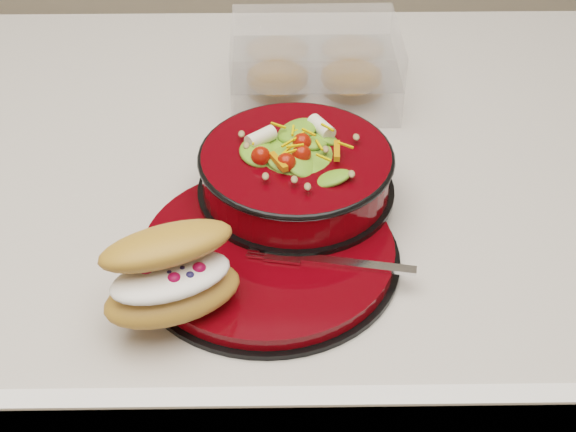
{
  "coord_description": "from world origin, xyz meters",
  "views": [
    {
      "loc": [
        -0.18,
        -0.78,
        1.45
      ],
      "look_at": [
        -0.17,
        -0.17,
        0.94
      ],
      "focal_mm": 50.0,
      "sensor_mm": 36.0,
      "label": 1
    }
  ],
  "objects_px": {
    "salad_bowl": "(296,166)",
    "island_counter": "(397,386)",
    "croissant": "(172,274)",
    "fork": "(334,262)",
    "dinner_plate": "(269,252)",
    "pastry_box": "(315,66)"
  },
  "relations": [
    {
      "from": "dinner_plate",
      "to": "salad_bowl",
      "type": "relative_size",
      "value": 1.25
    },
    {
      "from": "salad_bowl",
      "to": "island_counter",
      "type": "bearing_deg",
      "value": 32.25
    },
    {
      "from": "dinner_plate",
      "to": "pastry_box",
      "type": "distance_m",
      "value": 0.32
    },
    {
      "from": "island_counter",
      "to": "fork",
      "type": "xyz_separation_m",
      "value": [
        -0.13,
        -0.22,
        0.47
      ]
    },
    {
      "from": "pastry_box",
      "to": "salad_bowl",
      "type": "bearing_deg",
      "value": -97.79
    },
    {
      "from": "fork",
      "to": "island_counter",
      "type": "bearing_deg",
      "value": -20.07
    },
    {
      "from": "fork",
      "to": "pastry_box",
      "type": "relative_size",
      "value": 0.7
    },
    {
      "from": "croissant",
      "to": "pastry_box",
      "type": "bearing_deg",
      "value": 47.95
    },
    {
      "from": "dinner_plate",
      "to": "croissant",
      "type": "relative_size",
      "value": 1.86
    },
    {
      "from": "dinner_plate",
      "to": "fork",
      "type": "bearing_deg",
      "value": -23.22
    },
    {
      "from": "croissant",
      "to": "salad_bowl",
      "type": "bearing_deg",
      "value": 33.21
    },
    {
      "from": "dinner_plate",
      "to": "croissant",
      "type": "xyz_separation_m",
      "value": [
        -0.09,
        -0.08,
        0.05
      ]
    },
    {
      "from": "salad_bowl",
      "to": "croissant",
      "type": "relative_size",
      "value": 1.48
    },
    {
      "from": "dinner_plate",
      "to": "croissant",
      "type": "distance_m",
      "value": 0.12
    },
    {
      "from": "dinner_plate",
      "to": "salad_bowl",
      "type": "height_order",
      "value": "salad_bowl"
    },
    {
      "from": "croissant",
      "to": "fork",
      "type": "xyz_separation_m",
      "value": [
        0.15,
        0.05,
        -0.03
      ]
    },
    {
      "from": "salad_bowl",
      "to": "fork",
      "type": "xyz_separation_m",
      "value": [
        0.03,
        -0.11,
        -0.03
      ]
    },
    {
      "from": "island_counter",
      "to": "fork",
      "type": "relative_size",
      "value": 8.41
    },
    {
      "from": "pastry_box",
      "to": "dinner_plate",
      "type": "bearing_deg",
      "value": -100.94
    },
    {
      "from": "salad_bowl",
      "to": "croissant",
      "type": "xyz_separation_m",
      "value": [
        -0.11,
        -0.16,
        0.0
      ]
    },
    {
      "from": "fork",
      "to": "dinner_plate",
      "type": "bearing_deg",
      "value": 77.26
    },
    {
      "from": "salad_bowl",
      "to": "dinner_plate",
      "type": "bearing_deg",
      "value": -108.33
    }
  ]
}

